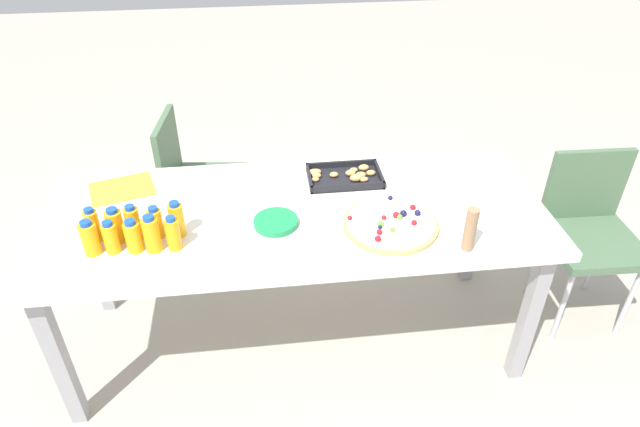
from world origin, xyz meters
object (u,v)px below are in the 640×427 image
chair_end (589,225)px  plate_stack (276,222)px  juice_bottle_5 (93,226)px  juice_bottle_4 (173,234)px  napkin_stack (481,187)px  cardboard_tube (470,230)px  juice_bottle_7 (133,224)px  juice_bottle_1 (111,238)px  juice_bottle_6 (115,226)px  party_table (295,224)px  paper_folder (122,189)px  chair_far_left (194,176)px  juice_bottle_8 (156,223)px  juice_bottle_2 (133,237)px  juice_bottle_9 (177,220)px  snack_tray (344,176)px  fruit_pizza (391,224)px  juice_bottle_3 (152,234)px  juice_bottle_0 (90,238)px

chair_end → plate_stack: bearing=8.2°
juice_bottle_5 → juice_bottle_4: bearing=-15.6°
napkin_stack → juice_bottle_4: bearing=-168.4°
cardboard_tube → juice_bottle_7: bearing=170.3°
juice_bottle_1 → juice_bottle_4: (0.22, -0.01, 0.00)m
juice_bottle_6 → party_table: bearing=9.8°
paper_folder → napkin_stack: bearing=-6.5°
chair_far_left → juice_bottle_8: bearing=3.4°
juice_bottle_6 → juice_bottle_2: bearing=-43.7°
party_table → juice_bottle_9: size_ratio=13.73×
juice_bottle_4 → juice_bottle_2: bearing=177.9°
party_table → napkin_stack: bearing=4.8°
juice_bottle_6 → cardboard_tube: (1.29, -0.21, 0.02)m
party_table → juice_bottle_7: (-0.61, -0.12, 0.14)m
juice_bottle_1 → snack_tray: (0.92, 0.40, -0.05)m
party_table → chair_end: chair_end is taller
fruit_pizza → chair_end: bearing=12.7°
juice_bottle_1 → juice_bottle_9: 0.24m
juice_bottle_6 → fruit_pizza: 1.04m
juice_bottle_9 → snack_tray: size_ratio=0.46×
juice_bottle_7 → juice_bottle_9: size_ratio=1.01×
juice_bottle_3 → juice_bottle_8: bearing=87.7°
juice_bottle_8 → plate_stack: (0.45, 0.02, -0.05)m
juice_bottle_1 → juice_bottle_7: juice_bottle_7 is taller
juice_bottle_2 → juice_bottle_7: (-0.01, 0.07, 0.01)m
juice_bottle_1 → juice_bottle_8: size_ratio=1.00×
juice_bottle_5 → juice_bottle_6: size_ratio=1.02×
snack_tray → party_table: bearing=-138.2°
cardboard_tube → juice_bottle_4: bearing=172.8°
fruit_pizza → napkin_stack: size_ratio=2.49×
juice_bottle_1 → juice_bottle_5: (-0.08, 0.07, 0.01)m
paper_folder → juice_bottle_3: bearing=-66.4°
chair_end → juice_bottle_7: (-1.99, -0.19, 0.32)m
chair_end → snack_tray: 1.19m
paper_folder → party_table: bearing=-18.6°
juice_bottle_6 → juice_bottle_4: bearing=-19.2°
chair_far_left → juice_bottle_4: 0.99m
juice_bottle_0 → cardboard_tube: 1.37m
juice_bottle_7 → fruit_pizza: juice_bottle_7 is taller
juice_bottle_1 → fruit_pizza: size_ratio=0.35×
snack_tray → plate_stack: bearing=-136.1°
juice_bottle_0 → juice_bottle_1: 0.07m
snack_tray → juice_bottle_4: bearing=-149.7°
chair_far_left → juice_bottle_2: (-0.12, -0.93, 0.31)m
fruit_pizza → plate_stack: fruit_pizza is taller
juice_bottle_8 → napkin_stack: size_ratio=0.88×
juice_bottle_7 → juice_bottle_9: juice_bottle_7 is taller
juice_bottle_1 → juice_bottle_7: bearing=41.8°
chair_far_left → juice_bottle_7: juice_bottle_7 is taller
chair_end → juice_bottle_1: 2.11m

